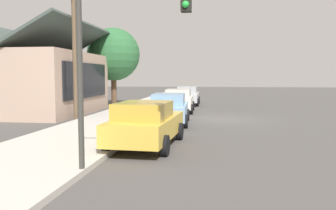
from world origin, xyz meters
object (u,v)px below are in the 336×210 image
(car_skyblue, at_px, (169,108))
(utility_pole_wooden, at_px, (74,50))
(shade_tree, at_px, (113,55))
(car_ivory, at_px, (179,100))
(fire_hydrant_red, at_px, (157,105))
(car_mustard, at_px, (146,124))
(car_silver, at_px, (188,95))
(traffic_light_main, at_px, (122,33))

(car_skyblue, relative_size, utility_pole_wooden, 0.63)
(shade_tree, xyz_separation_m, utility_pole_wooden, (-9.14, -0.46, -0.30))
(car_skyblue, xyz_separation_m, shade_tree, (10.41, 6.01, 3.41))
(car_ivory, relative_size, shade_tree, 0.69)
(car_ivory, bearing_deg, fire_hydrant_red, 111.29)
(car_mustard, bearing_deg, car_silver, 3.24)
(car_mustard, distance_m, utility_pole_wooden, 9.49)
(shade_tree, distance_m, fire_hydrant_red, 7.65)
(car_silver, bearing_deg, car_skyblue, 179.08)
(shade_tree, relative_size, fire_hydrant_red, 9.02)
(car_silver, xyz_separation_m, fire_hydrant_red, (-6.76, 1.52, -0.32))
(car_mustard, relative_size, fire_hydrant_red, 6.67)
(car_ivory, distance_m, shade_tree, 8.08)
(car_ivory, xyz_separation_m, car_silver, (6.16, -0.12, 0.00))
(car_ivory, xyz_separation_m, shade_tree, (4.38, 5.86, 3.41))
(car_mustard, height_order, car_ivory, same)
(shade_tree, relative_size, utility_pole_wooden, 0.85)
(car_mustard, xyz_separation_m, car_skyblue, (5.80, -0.04, -0.00))
(traffic_light_main, bearing_deg, car_ivory, 0.94)
(car_silver, xyz_separation_m, shade_tree, (-1.78, 5.98, 3.41))
(car_skyblue, relative_size, traffic_light_main, 0.90)
(shade_tree, height_order, fire_hydrant_red, shade_tree)
(car_ivory, xyz_separation_m, traffic_light_main, (-15.50, -0.26, 2.68))
(shade_tree, bearing_deg, car_ivory, -126.79)
(fire_hydrant_red, bearing_deg, traffic_light_main, -173.65)
(car_silver, height_order, fire_hydrant_red, car_silver)
(car_silver, bearing_deg, utility_pole_wooden, 152.13)
(traffic_light_main, bearing_deg, fire_hydrant_red, 6.35)
(car_mustard, height_order, car_skyblue, same)
(fire_hydrant_red, bearing_deg, car_silver, -12.68)
(car_skyblue, xyz_separation_m, car_silver, (12.19, 0.03, 0.00))
(shade_tree, height_order, utility_pole_wooden, utility_pole_wooden)
(car_skyblue, bearing_deg, car_ivory, -1.55)
(car_mustard, distance_m, shade_tree, 17.61)
(car_silver, bearing_deg, car_ivory, 177.87)
(shade_tree, bearing_deg, car_silver, -73.42)
(car_skyblue, relative_size, car_silver, 0.96)
(car_skyblue, distance_m, fire_hydrant_red, 5.65)
(car_silver, relative_size, traffic_light_main, 0.94)
(car_mustard, relative_size, car_silver, 0.97)
(car_mustard, relative_size, shade_tree, 0.74)
(car_ivory, xyz_separation_m, utility_pole_wooden, (-4.75, 5.40, 3.11))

